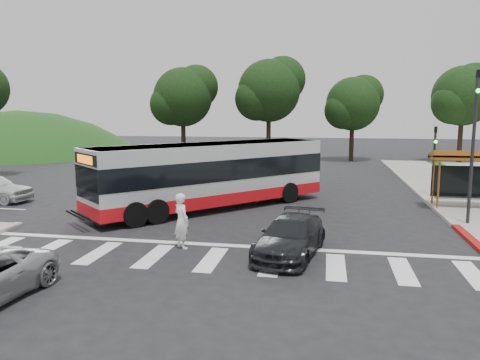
# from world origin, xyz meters

# --- Properties ---
(ground) EXTENTS (140.00, 140.00, 0.00)m
(ground) POSITION_xyz_m (0.00, 0.00, 0.00)
(ground) COLOR black
(ground) RESTS_ON ground
(sidewalk_east) EXTENTS (4.00, 40.00, 0.12)m
(sidewalk_east) POSITION_xyz_m (11.00, 8.00, 0.06)
(sidewalk_east) COLOR gray
(sidewalk_east) RESTS_ON ground
(curb_east) EXTENTS (0.30, 40.00, 0.15)m
(curb_east) POSITION_xyz_m (9.00, 8.00, 0.07)
(curb_east) COLOR #9E9991
(curb_east) RESTS_ON ground
(curb_east_red) EXTENTS (0.32, 6.00, 0.15)m
(curb_east_red) POSITION_xyz_m (9.00, -2.00, 0.08)
(curb_east_red) COLOR maroon
(curb_east_red) RESTS_ON ground
(hillside_nw) EXTENTS (44.00, 44.00, 10.00)m
(hillside_nw) POSITION_xyz_m (-32.00, 30.00, 0.00)
(hillside_nw) COLOR #194315
(hillside_nw) RESTS_ON ground
(crosswalk_ladder) EXTENTS (18.00, 2.60, 0.01)m
(crosswalk_ladder) POSITION_xyz_m (0.00, -5.00, 0.01)
(crosswalk_ladder) COLOR silver
(crosswalk_ladder) RESTS_ON ground
(bus_shelter) EXTENTS (4.20, 1.60, 2.86)m
(bus_shelter) POSITION_xyz_m (10.80, 5.10, 2.35)
(bus_shelter) COLOR brown
(bus_shelter) RESTS_ON sidewalk_east
(traffic_signal_ne_tall) EXTENTS (0.18, 0.37, 6.50)m
(traffic_signal_ne_tall) POSITION_xyz_m (9.60, 1.49, 3.88)
(traffic_signal_ne_tall) COLOR black
(traffic_signal_ne_tall) RESTS_ON ground
(traffic_signal_ne_short) EXTENTS (0.18, 0.37, 4.00)m
(traffic_signal_ne_short) POSITION_xyz_m (9.60, 8.49, 2.48)
(traffic_signal_ne_short) COLOR black
(traffic_signal_ne_short) RESTS_ON ground
(tree_ne_a) EXTENTS (6.16, 5.74, 9.30)m
(tree_ne_a) POSITION_xyz_m (16.08, 28.06, 6.39)
(tree_ne_a) COLOR black
(tree_ne_a) RESTS_ON parking_lot
(tree_north_a) EXTENTS (6.60, 6.15, 10.17)m
(tree_north_a) POSITION_xyz_m (-1.92, 26.07, 6.92)
(tree_north_a) COLOR black
(tree_north_a) RESTS_ON ground
(tree_north_b) EXTENTS (5.72, 5.33, 8.43)m
(tree_north_b) POSITION_xyz_m (6.07, 28.06, 5.66)
(tree_north_b) COLOR black
(tree_north_b) RESTS_ON ground
(tree_north_c) EXTENTS (6.16, 5.74, 9.30)m
(tree_north_c) POSITION_xyz_m (-9.92, 24.06, 6.29)
(tree_north_c) COLOR black
(tree_north_c) RESTS_ON ground
(transit_bus) EXTENTS (10.46, 11.20, 3.26)m
(transit_bus) POSITION_xyz_m (-1.96, 3.06, 1.63)
(transit_bus) COLOR silver
(transit_bus) RESTS_ON ground
(pedestrian) EXTENTS (0.86, 0.83, 1.98)m
(pedestrian) POSITION_xyz_m (-1.35, -3.91, 0.99)
(pedestrian) COLOR white
(pedestrian) RESTS_ON ground
(dark_sedan) EXTENTS (2.54, 4.67, 1.28)m
(dark_sedan) POSITION_xyz_m (2.50, -4.00, 0.64)
(dark_sedan) COLOR black
(dark_sedan) RESTS_ON ground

